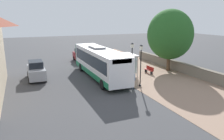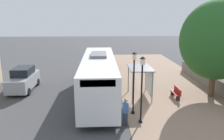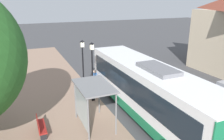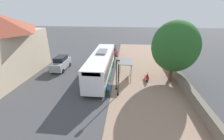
% 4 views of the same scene
% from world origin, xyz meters
% --- Properties ---
extents(ground_plane, '(120.00, 120.00, 0.00)m').
position_xyz_m(ground_plane, '(0.00, 0.00, 0.00)').
color(ground_plane, '#424244').
rests_on(ground_plane, ground).
extents(sidewalk_plaza, '(9.00, 44.00, 0.02)m').
position_xyz_m(sidewalk_plaza, '(-4.50, 0.00, 0.01)').
color(sidewalk_plaza, '#937560').
rests_on(sidewalk_plaza, ground).
extents(bus, '(2.70, 12.02, 3.51)m').
position_xyz_m(bus, '(1.82, -1.51, 1.82)').
color(bus, white).
rests_on(bus, ground).
extents(bus_shelter, '(1.82, 2.90, 2.53)m').
position_xyz_m(bus_shelter, '(-1.66, -1.22, 2.11)').
color(bus_shelter, slate).
rests_on(bus_shelter, ground).
extents(pedestrian, '(0.34, 0.23, 1.74)m').
position_xyz_m(pedestrian, '(0.20, 3.60, 1.03)').
color(pedestrian, '#2D3347').
rests_on(pedestrian, ground).
extents(bench, '(0.40, 1.61, 0.88)m').
position_xyz_m(bench, '(-4.45, -0.83, 0.48)').
color(bench, maroon).
rests_on(bench, ground).
extents(street_lamp_near, '(0.28, 0.28, 4.28)m').
position_xyz_m(street_lamp_near, '(-0.51, 1.96, 2.54)').
color(street_lamp_near, black).
rests_on(street_lamp_near, ground).
extents(street_lamp_far, '(0.28, 0.28, 4.22)m').
position_xyz_m(street_lamp_far, '(-0.80, 3.27, 2.51)').
color(street_lamp_far, black).
rests_on(street_lamp_far, ground).
extents(shade_tree, '(5.72, 5.72, 7.83)m').
position_xyz_m(shade_tree, '(-7.51, -1.12, 4.67)').
color(shade_tree, brown).
rests_on(shade_tree, ground).
extents(parked_car_behind_bus, '(1.87, 4.38, 1.93)m').
position_xyz_m(parked_car_behind_bus, '(1.31, -11.51, 0.94)').
color(parked_car_behind_bus, maroon).
rests_on(parked_car_behind_bus, ground).
extents(parked_car_far_lane, '(1.86, 4.39, 2.08)m').
position_xyz_m(parked_car_far_lane, '(8.62, -3.56, 1.00)').
color(parked_car_far_lane, '#9EA0A8').
rests_on(parked_car_far_lane, ground).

